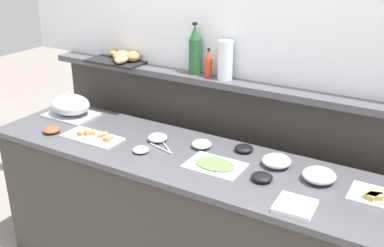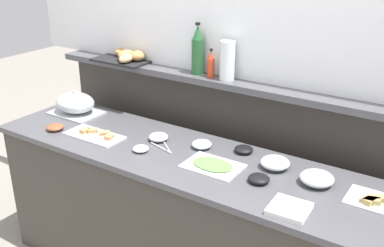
{
  "view_description": "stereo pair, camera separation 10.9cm",
  "coord_description": "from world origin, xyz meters",
  "px_view_note": "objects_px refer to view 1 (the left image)",
  "views": [
    {
      "loc": [
        1.16,
        -1.91,
        2.03
      ],
      "look_at": [
        -0.03,
        0.1,
        1.06
      ],
      "focal_mm": 42.2,
      "sensor_mm": 36.0,
      "label": 1
    },
    {
      "loc": [
        1.26,
        -1.85,
        2.03
      ],
      "look_at": [
        -0.03,
        0.1,
        1.06
      ],
      "focal_mm": 42.2,
      "sensor_mm": 36.0,
      "label": 2
    }
  ],
  "objects_px": {
    "glass_bowl_small": "(202,144)",
    "hot_sauce_bottle": "(209,65)",
    "serving_cloche": "(70,106)",
    "water_carafe": "(225,60)",
    "glass_bowl_extra": "(319,176)",
    "bread_basket": "(123,57)",
    "napkin_stack": "(295,206)",
    "condiment_bowl_dark": "(244,148)",
    "cold_cuts_platter": "(215,165)",
    "glass_bowl_medium": "(158,138)",
    "condiment_bowl_red": "(51,130)",
    "glass_bowl_large": "(276,161)",
    "condiment_bowl_teal": "(262,177)",
    "sandwich_platter_rear": "(93,137)",
    "serving_tongs": "(164,148)",
    "wine_bottle_green": "(195,51)",
    "sandwich_platter_side": "(380,197)",
    "condiment_bowl_cream": "(141,150)"
  },
  "relations": [
    {
      "from": "cold_cuts_platter",
      "to": "glass_bowl_extra",
      "type": "xyz_separation_m",
      "value": [
        0.51,
        0.13,
        0.02
      ]
    },
    {
      "from": "cold_cuts_platter",
      "to": "wine_bottle_green",
      "type": "xyz_separation_m",
      "value": [
        -0.4,
        0.47,
        0.47
      ]
    },
    {
      "from": "sandwich_platter_side",
      "to": "glass_bowl_large",
      "type": "height_order",
      "value": "glass_bowl_large"
    },
    {
      "from": "glass_bowl_small",
      "to": "napkin_stack",
      "type": "xyz_separation_m",
      "value": [
        0.67,
        -0.34,
        -0.01
      ]
    },
    {
      "from": "napkin_stack",
      "to": "bread_basket",
      "type": "bearing_deg",
      "value": 156.33
    },
    {
      "from": "serving_cloche",
      "to": "water_carafe",
      "type": "relative_size",
      "value": 1.46
    },
    {
      "from": "napkin_stack",
      "to": "cold_cuts_platter",
      "type": "bearing_deg",
      "value": 160.93
    },
    {
      "from": "glass_bowl_medium",
      "to": "condiment_bowl_red",
      "type": "bearing_deg",
      "value": -160.25
    },
    {
      "from": "cold_cuts_platter",
      "to": "glass_bowl_extra",
      "type": "distance_m",
      "value": 0.53
    },
    {
      "from": "cold_cuts_platter",
      "to": "glass_bowl_large",
      "type": "distance_m",
      "value": 0.33
    },
    {
      "from": "cold_cuts_platter",
      "to": "water_carafe",
      "type": "relative_size",
      "value": 1.29
    },
    {
      "from": "cold_cuts_platter",
      "to": "wine_bottle_green",
      "type": "relative_size",
      "value": 0.95
    },
    {
      "from": "condiment_bowl_dark",
      "to": "sandwich_platter_side",
      "type": "bearing_deg",
      "value": -10.7
    },
    {
      "from": "sandwich_platter_side",
      "to": "hot_sauce_bottle",
      "type": "distance_m",
      "value": 1.22
    },
    {
      "from": "glass_bowl_small",
      "to": "serving_cloche",
      "type": "bearing_deg",
      "value": -179.13
    },
    {
      "from": "glass_bowl_small",
      "to": "bread_basket",
      "type": "bearing_deg",
      "value": 159.09
    },
    {
      "from": "wine_bottle_green",
      "to": "glass_bowl_medium",
      "type": "bearing_deg",
      "value": -97.08
    },
    {
      "from": "glass_bowl_small",
      "to": "hot_sauce_bottle",
      "type": "xyz_separation_m",
      "value": [
        -0.12,
        0.28,
        0.39
      ]
    },
    {
      "from": "sandwich_platter_rear",
      "to": "bread_basket",
      "type": "relative_size",
      "value": 0.93
    },
    {
      "from": "condiment_bowl_dark",
      "to": "napkin_stack",
      "type": "height_order",
      "value": "condiment_bowl_dark"
    },
    {
      "from": "wine_bottle_green",
      "to": "water_carafe",
      "type": "distance_m",
      "value": 0.22
    },
    {
      "from": "glass_bowl_extra",
      "to": "bread_basket",
      "type": "height_order",
      "value": "bread_basket"
    },
    {
      "from": "glass_bowl_extra",
      "to": "serving_tongs",
      "type": "bearing_deg",
      "value": -174.51
    },
    {
      "from": "sandwich_platter_rear",
      "to": "serving_cloche",
      "type": "xyz_separation_m",
      "value": [
        -0.38,
        0.2,
        0.06
      ]
    },
    {
      "from": "cold_cuts_platter",
      "to": "condiment_bowl_dark",
      "type": "xyz_separation_m",
      "value": [
        0.05,
        0.25,
        0.01
      ]
    },
    {
      "from": "sandwich_platter_rear",
      "to": "glass_bowl_large",
      "type": "height_order",
      "value": "glass_bowl_large"
    },
    {
      "from": "glass_bowl_medium",
      "to": "serving_cloche",
      "type": "bearing_deg",
      "value": 176.88
    },
    {
      "from": "glass_bowl_extra",
      "to": "condiment_bowl_teal",
      "type": "distance_m",
      "value": 0.28
    },
    {
      "from": "serving_tongs",
      "to": "water_carafe",
      "type": "bearing_deg",
      "value": 67.53
    },
    {
      "from": "glass_bowl_extra",
      "to": "bread_basket",
      "type": "relative_size",
      "value": 0.41
    },
    {
      "from": "cold_cuts_platter",
      "to": "condiment_bowl_teal",
      "type": "xyz_separation_m",
      "value": [
        0.27,
        -0.01,
        0.01
      ]
    },
    {
      "from": "sandwich_platter_rear",
      "to": "serving_tongs",
      "type": "height_order",
      "value": "sandwich_platter_rear"
    },
    {
      "from": "condiment_bowl_teal",
      "to": "napkin_stack",
      "type": "relative_size",
      "value": 0.63
    },
    {
      "from": "wine_bottle_green",
      "to": "water_carafe",
      "type": "bearing_deg",
      "value": -3.77
    },
    {
      "from": "sandwich_platter_rear",
      "to": "glass_bowl_large",
      "type": "relative_size",
      "value": 2.4
    },
    {
      "from": "glass_bowl_large",
      "to": "condiment_bowl_red",
      "type": "bearing_deg",
      "value": -167.96
    },
    {
      "from": "condiment_bowl_red",
      "to": "condiment_bowl_dark",
      "type": "relative_size",
      "value": 1.02
    },
    {
      "from": "napkin_stack",
      "to": "water_carafe",
      "type": "relative_size",
      "value": 0.73
    },
    {
      "from": "glass_bowl_large",
      "to": "glass_bowl_medium",
      "type": "relative_size",
      "value": 1.33
    },
    {
      "from": "napkin_stack",
      "to": "wine_bottle_green",
      "type": "bearing_deg",
      "value": 144.34
    },
    {
      "from": "serving_cloche",
      "to": "serving_tongs",
      "type": "bearing_deg",
      "value": -7.39
    },
    {
      "from": "condiment_bowl_teal",
      "to": "condiment_bowl_red",
      "type": "bearing_deg",
      "value": -175.39
    },
    {
      "from": "serving_cloche",
      "to": "wine_bottle_green",
      "type": "relative_size",
      "value": 1.08
    },
    {
      "from": "bread_basket",
      "to": "glass_bowl_large",
      "type": "bearing_deg",
      "value": -13.48
    },
    {
      "from": "sandwich_platter_side",
      "to": "condiment_bowl_cream",
      "type": "distance_m",
      "value": 1.25
    },
    {
      "from": "cold_cuts_platter",
      "to": "glass_bowl_large",
      "type": "relative_size",
      "value": 1.94
    },
    {
      "from": "condiment_bowl_cream",
      "to": "condiment_bowl_dark",
      "type": "xyz_separation_m",
      "value": [
        0.49,
        0.31,
        0.0
      ]
    },
    {
      "from": "glass_bowl_medium",
      "to": "serving_tongs",
      "type": "xyz_separation_m",
      "value": [
        0.09,
        -0.07,
        -0.02
      ]
    },
    {
      "from": "glass_bowl_large",
      "to": "bread_basket",
      "type": "xyz_separation_m",
      "value": [
        -1.24,
        0.3,
        0.34
      ]
    },
    {
      "from": "condiment_bowl_dark",
      "to": "napkin_stack",
      "type": "distance_m",
      "value": 0.61
    }
  ]
}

